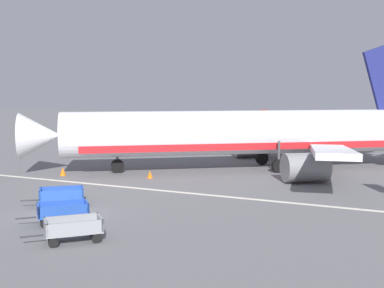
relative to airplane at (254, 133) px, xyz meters
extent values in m
plane|color=slate|center=(-4.64, -19.50, -3.05)|extent=(220.00, 220.00, 0.00)
cube|color=silver|center=(-4.64, -11.40, -3.05)|extent=(120.00, 0.36, 0.01)
cylinder|color=silver|center=(-0.85, -0.58, 0.10)|extent=(26.81, 20.06, 3.70)
cube|color=red|center=(-0.85, -0.58, -0.92)|extent=(24.23, 18.20, 0.56)
cone|color=silver|center=(-14.44, -9.94, 0.10)|extent=(4.69, 4.80, 3.63)
cube|color=silver|center=(7.28, -5.12, -0.57)|extent=(5.36, 13.25, 1.35)
cylinder|color=gray|center=(5.39, -4.54, -1.92)|extent=(3.83, 3.54, 2.10)
cube|color=silver|center=(-2.18, 8.63, -0.57)|extent=(12.28, 9.34, 1.35)
cube|color=red|center=(-3.71, 15.48, 0.38)|extent=(0.77, 1.03, 1.90)
cylinder|color=gray|center=(-2.31, 6.65, -1.92)|extent=(3.83, 3.54, 2.10)
cube|color=silver|center=(8.87, 9.99, 0.70)|extent=(5.22, 4.59, 0.24)
cylinder|color=#4C4C51|center=(-9.50, -6.54, -1.48)|extent=(0.20, 0.20, 2.04)
cylinder|color=black|center=(-9.50, -6.54, -2.50)|extent=(1.16, 0.99, 1.10)
cylinder|color=#4C4C51|center=(2.46, -0.98, -1.48)|extent=(0.20, 0.20, 2.04)
cylinder|color=black|center=(2.46, -0.98, -2.50)|extent=(1.16, 0.99, 1.10)
cylinder|color=#4C4C51|center=(-0.04, 2.65, -1.48)|extent=(0.20, 0.20, 2.04)
cylinder|color=black|center=(-0.04, 2.65, -2.50)|extent=(1.16, 0.99, 1.10)
cube|color=gray|center=(-1.14, -23.05, -2.57)|extent=(2.76, 2.76, 0.08)
cube|color=gray|center=(-0.68, -23.51, -2.26)|extent=(1.84, 1.84, 0.55)
cube|color=gray|center=(-1.60, -22.59, -2.26)|extent=(1.84, 1.84, 0.55)
cube|color=gray|center=(-1.99, -23.90, -2.26)|extent=(1.06, 1.06, 0.55)
cube|color=gray|center=(-0.29, -22.20, -2.26)|extent=(1.06, 1.06, 0.55)
cylinder|color=#2D2D33|center=(-2.41, -24.32, -2.61)|extent=(0.76, 0.76, 0.08)
cylinder|color=black|center=(-1.41, -24.11, -2.83)|extent=(0.42, 0.42, 0.44)
cylinder|color=black|center=(-2.20, -23.32, -2.83)|extent=(0.42, 0.42, 0.44)
cylinder|color=black|center=(-0.08, -22.78, -2.83)|extent=(0.42, 0.42, 0.44)
cylinder|color=black|center=(-0.88, -21.99, -2.83)|extent=(0.42, 0.42, 0.44)
cube|color=#234CB2|center=(-3.56, -20.78, -2.57)|extent=(2.77, 2.74, 0.08)
cube|color=#234CB2|center=(-3.11, -21.25, -2.26)|extent=(1.87, 1.81, 0.55)
cube|color=#234CB2|center=(-4.01, -20.31, -2.26)|extent=(1.87, 1.81, 0.55)
cube|color=#234CB2|center=(-4.42, -21.62, -2.26)|extent=(1.04, 1.08, 0.55)
cube|color=#234CB2|center=(-2.70, -19.95, -2.26)|extent=(1.04, 1.08, 0.55)
cylinder|color=#2D2D33|center=(-4.85, -22.03, -2.61)|extent=(0.77, 0.75, 0.08)
cylinder|color=black|center=(-3.84, -21.84, -2.83)|extent=(0.43, 0.42, 0.44)
cylinder|color=black|center=(-4.62, -21.03, -2.83)|extent=(0.43, 0.42, 0.44)
cylinder|color=black|center=(-2.50, -20.53, -2.83)|extent=(0.43, 0.42, 0.44)
cylinder|color=black|center=(-3.27, -19.73, -2.83)|extent=(0.43, 0.42, 0.44)
cube|color=#234CB2|center=(-6.08, -17.78, -2.57)|extent=(2.83, 2.66, 0.08)
cube|color=#234CB2|center=(-5.67, -18.29, -2.26)|extent=(2.01, 1.65, 0.55)
cube|color=#234CB2|center=(-6.48, -17.27, -2.26)|extent=(2.01, 1.65, 0.55)
cube|color=#234CB2|center=(-7.01, -18.53, -2.26)|extent=(0.96, 1.15, 0.55)
cube|color=#234CB2|center=(-5.14, -17.03, -2.26)|extent=(0.96, 1.15, 0.55)
cylinder|color=#2D2D33|center=(-7.48, -18.91, -2.61)|extent=(0.83, 0.69, 0.08)
cylinder|color=black|center=(-6.46, -18.80, -2.83)|extent=(0.44, 0.40, 0.44)
cylinder|color=black|center=(-7.16, -17.93, -2.83)|extent=(0.44, 0.40, 0.44)
cylinder|color=black|center=(-4.99, -17.63, -2.83)|extent=(0.44, 0.40, 0.44)
cylinder|color=black|center=(-5.70, -16.76, -2.83)|extent=(0.44, 0.40, 0.44)
cone|color=orange|center=(-12.67, -9.51, -2.72)|extent=(0.51, 0.51, 0.67)
cone|color=orange|center=(-5.86, -7.63, -2.76)|extent=(0.44, 0.44, 0.58)
camera|label=1|loc=(12.83, -40.83, 3.84)|focal=46.93mm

